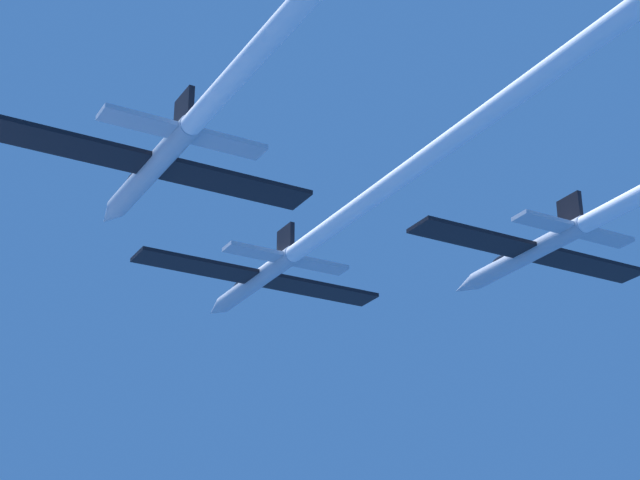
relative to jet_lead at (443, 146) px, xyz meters
The scene contains 1 object.
jet_lead is the anchor object (origin of this frame).
Camera 1 is at (-26.52, -55.21, -22.96)m, focal length 60.13 mm.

